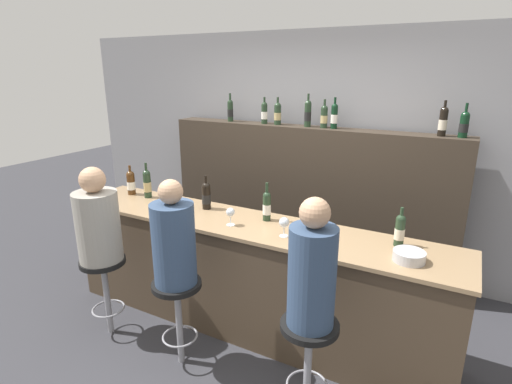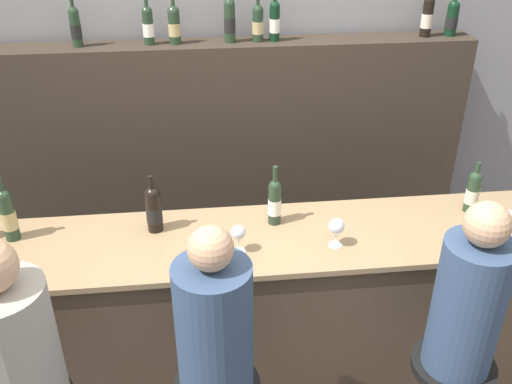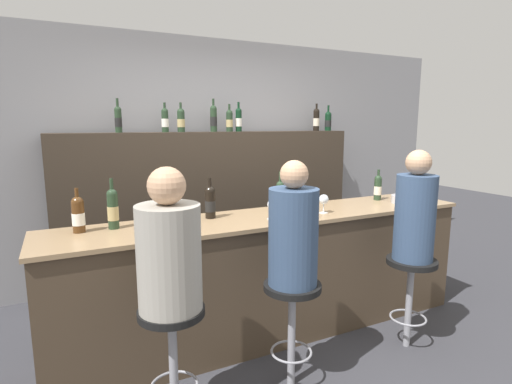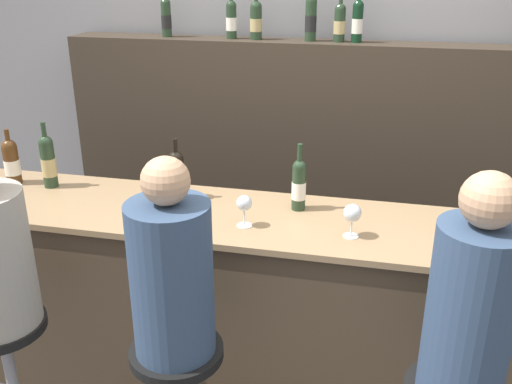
{
  "view_description": "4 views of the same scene",
  "coord_description": "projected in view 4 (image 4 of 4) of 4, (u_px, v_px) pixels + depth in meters",
  "views": [
    {
      "loc": [
        1.53,
        -2.37,
        2.19
      ],
      "look_at": [
        0.14,
        0.21,
        1.29
      ],
      "focal_mm": 28.0,
      "sensor_mm": 36.0,
      "label": 1
    },
    {
      "loc": [
        -0.24,
        -2.05,
        2.59
      ],
      "look_at": [
        0.02,
        0.27,
        1.26
      ],
      "focal_mm": 40.0,
      "sensor_mm": 36.0,
      "label": 2
    },
    {
      "loc": [
        -1.48,
        -2.39,
        1.69
      ],
      "look_at": [
        -0.17,
        0.26,
        1.19
      ],
      "focal_mm": 28.0,
      "sensor_mm": 36.0,
      "label": 3
    },
    {
      "loc": [
        0.49,
        -2.05,
        2.1
      ],
      "look_at": [
        -0.06,
        0.33,
        1.09
      ],
      "focal_mm": 40.0,
      "sensor_mm": 36.0,
      "label": 4
    }
  ],
  "objects": [
    {
      "name": "wine_bottle_counter_3",
      "position": [
        299.0,
        184.0,
        2.68
      ],
      "size": [
        0.07,
        0.07,
        0.33
      ],
      "color": "#233823",
      "rests_on": "bar_counter"
    },
    {
      "name": "wine_bottle_backbar_0",
      "position": [
        166.0,
        17.0,
        3.74
      ],
      "size": [
        0.07,
        0.07,
        0.32
      ],
      "color": "#233823",
      "rests_on": "back_bar_cabinet"
    },
    {
      "name": "wall_back",
      "position": [
        313.0,
        83.0,
        3.91
      ],
      "size": [
        6.4,
        0.05,
        2.6
      ],
      "color": "gray",
      "rests_on": "ground_plane"
    },
    {
      "name": "wine_bottle_backbar_4",
      "position": [
        340.0,
        22.0,
        3.51
      ],
      "size": [
        0.07,
        0.07,
        0.29
      ],
      "color": "#233823",
      "rests_on": "back_bar_cabinet"
    },
    {
      "name": "wine_bottle_backbar_1",
      "position": [
        231.0,
        19.0,
        3.65
      ],
      "size": [
        0.07,
        0.07,
        0.29
      ],
      "color": "#233823",
      "rests_on": "back_bar_cabinet"
    },
    {
      "name": "wine_bottle_counter_1",
      "position": [
        48.0,
        161.0,
        2.94
      ],
      "size": [
        0.07,
        0.07,
        0.35
      ],
      "color": "#233823",
      "rests_on": "bar_counter"
    },
    {
      "name": "bar_counter",
      "position": [
        266.0,
        307.0,
        2.82
      ],
      "size": [
        3.43,
        0.62,
        0.98
      ],
      "color": "#473828",
      "rests_on": "ground_plane"
    },
    {
      "name": "bar_stool_left",
      "position": [
        6.0,
        352.0,
        2.43
      ],
      "size": [
        0.37,
        0.37,
        0.7
      ],
      "color": "gray",
      "rests_on": "ground_plane"
    },
    {
      "name": "back_bar_cabinet",
      "position": [
        306.0,
        162.0,
        3.9
      ],
      "size": [
        3.22,
        0.28,
        1.61
      ],
      "color": "#382D23",
      "rests_on": "ground_plane"
    },
    {
      "name": "wine_glass_1",
      "position": [
        352.0,
        214.0,
        2.42
      ],
      "size": [
        0.08,
        0.08,
        0.15
      ],
      "color": "silver",
      "rests_on": "bar_counter"
    },
    {
      "name": "wine_bottle_backbar_5",
      "position": [
        357.0,
        21.0,
        3.48
      ],
      "size": [
        0.07,
        0.07,
        0.31
      ],
      "color": "black",
      "rests_on": "back_bar_cabinet"
    },
    {
      "name": "bar_stool_middle",
      "position": [
        178.0,
        380.0,
        2.27
      ],
      "size": [
        0.37,
        0.37,
        0.7
      ],
      "color": "gray",
      "rests_on": "ground_plane"
    },
    {
      "name": "wine_bottle_counter_0",
      "position": [
        11.0,
        161.0,
        2.99
      ],
      "size": [
        0.08,
        0.08,
        0.3
      ],
      "color": "#4C2D14",
      "rests_on": "bar_counter"
    },
    {
      "name": "wine_bottle_backbar_3",
      "position": [
        311.0,
        18.0,
        3.53
      ],
      "size": [
        0.07,
        0.07,
        0.34
      ],
      "color": "#233823",
      "rests_on": "back_bar_cabinet"
    },
    {
      "name": "wine_glass_0",
      "position": [
        244.0,
        204.0,
        2.51
      ],
      "size": [
        0.07,
        0.07,
        0.15
      ],
      "color": "silver",
      "rests_on": "bar_counter"
    },
    {
      "name": "guest_seated_middle",
      "position": [
        171.0,
        272.0,
        2.08
      ],
      "size": [
        0.31,
        0.31,
        0.78
      ],
      "color": "#334766",
      "rests_on": "bar_stool_middle"
    },
    {
      "name": "guest_seated_right",
      "position": [
        472.0,
        303.0,
        1.86
      ],
      "size": [
        0.29,
        0.29,
        0.81
      ],
      "color": "#334766",
      "rests_on": "bar_stool_right"
    },
    {
      "name": "wine_bottle_backbar_2",
      "position": [
        256.0,
        20.0,
        3.61
      ],
      "size": [
        0.08,
        0.08,
        0.29
      ],
      "color": "#233823",
      "rests_on": "back_bar_cabinet"
    },
    {
      "name": "wine_bottle_counter_2",
      "position": [
        176.0,
        174.0,
        2.8
      ],
      "size": [
        0.08,
        0.08,
        0.31
      ],
      "color": "black",
      "rests_on": "bar_counter"
    }
  ]
}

